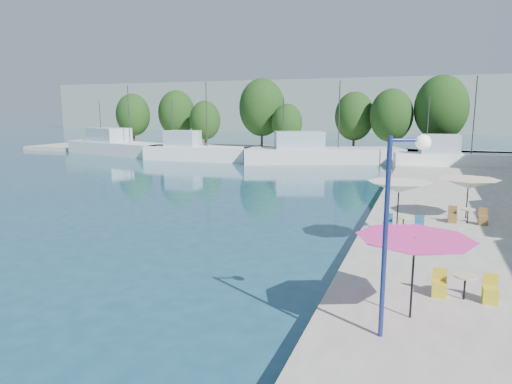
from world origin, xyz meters
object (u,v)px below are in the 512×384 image
at_px(trawler_01, 120,147).
at_px(trawler_03, 318,154).
at_px(street_lamp, 400,200).
at_px(umbrella_cream, 468,184).
at_px(trawler_04, 454,160).
at_px(umbrella_white, 399,187).
at_px(trawler_02, 195,152).
at_px(umbrella_pink, 414,247).

distance_m(trawler_01, trawler_03, 29.81).
distance_m(trawler_01, street_lamp, 60.92).
xyz_separation_m(trawler_03, umbrella_cream, (14.38, -28.81, 1.40)).
height_order(trawler_03, trawler_04, same).
bearing_deg(umbrella_white, trawler_02, 130.70).
distance_m(trawler_01, umbrella_white, 53.70).
bearing_deg(umbrella_white, umbrella_cream, 56.18).
bearing_deg(trawler_04, trawler_01, 167.45).
bearing_deg(street_lamp, trawler_04, 60.54).
height_order(umbrella_cream, street_lamp, street_lamp).
bearing_deg(umbrella_white, trawler_04, 82.73).
distance_m(trawler_01, umbrella_pink, 60.23).
distance_m(umbrella_white, umbrella_cream, 5.81).
bearing_deg(umbrella_pink, trawler_04, 85.52).
distance_m(umbrella_cream, street_lamp, 15.01).
height_order(trawler_04, street_lamp, trawler_04).
bearing_deg(trawler_01, trawler_04, 12.92).
bearing_deg(umbrella_cream, umbrella_white, -123.82).
height_order(trawler_01, umbrella_pink, trawler_01).
distance_m(trawler_03, umbrella_pink, 43.96).
distance_m(trawler_01, trawler_02, 14.84).
height_order(trawler_01, umbrella_cream, trawler_01).
bearing_deg(trawler_03, trawler_01, 155.86).
bearing_deg(trawler_02, umbrella_white, -50.84).
xyz_separation_m(trawler_02, street_lamp, (27.09, -40.77, 3.02)).
bearing_deg(trawler_03, umbrella_pink, -96.20).
xyz_separation_m(trawler_02, umbrella_pink, (27.46, -39.54, 1.54)).
relative_size(trawler_01, trawler_04, 1.54).
relative_size(trawler_02, trawler_03, 0.71).
height_order(trawler_01, trawler_02, same).
xyz_separation_m(trawler_01, trawler_03, (29.79, -1.08, 0.00)).
height_order(trawler_04, umbrella_white, trawler_04).
relative_size(trawler_03, umbrella_cream, 6.24).
bearing_deg(trawler_04, trawler_03, 163.30).
bearing_deg(trawler_02, trawler_01, 163.66).
bearing_deg(street_lamp, umbrella_cream, 54.84).
distance_m(trawler_02, umbrella_pink, 48.17).
bearing_deg(trawler_02, street_lamp, -57.94).
bearing_deg(trawler_04, umbrella_pink, -102.83).
bearing_deg(umbrella_pink, trawler_03, 105.87).
relative_size(trawler_02, street_lamp, 2.76).
height_order(umbrella_white, street_lamp, street_lamp).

